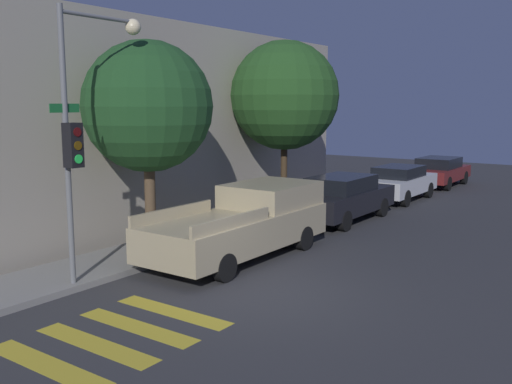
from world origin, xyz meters
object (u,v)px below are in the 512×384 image
Objects in this scene: traffic_light_pole at (85,114)px; tree_midblock at (284,96)px; pickup_truck at (245,222)px; sedan_far_end at (439,171)px; sedan_near_corner at (343,197)px; sedan_middle at (399,182)px; tree_near_corner at (148,107)px.

tree_midblock is (8.85, 0.77, 0.48)m from traffic_light_pole.
pickup_truck is 0.92× the size of tree_midblock.
tree_midblock is (-10.52, 2.04, 3.43)m from sedan_far_end.
sedan_near_corner is 5.05m from sedan_middle.
sedan_far_end is 17.27m from tree_near_corner.
tree_near_corner is at bearing -180.00° from tree_midblock.
traffic_light_pole is 1.07× the size of tree_near_corner.
tree_near_corner is at bearing 123.21° from pickup_truck.
sedan_far_end is (15.54, 0.00, -0.16)m from pickup_truck.
sedan_far_end is (19.38, -1.27, -2.95)m from traffic_light_pole.
pickup_truck is at bearing -180.00° from sedan_middle.
tree_near_corner is (-16.88, 2.04, 3.07)m from sedan_far_end.
sedan_middle is at bearing 0.00° from sedan_near_corner.
pickup_truck reaches higher than sedan_middle.
sedan_middle is 12.40m from tree_near_corner.
tree_near_corner is (-11.85, 2.04, 3.05)m from sedan_middle.
sedan_near_corner reaches higher than sedan_far_end.
pickup_truck is (3.84, -1.27, -2.79)m from traffic_light_pole.
sedan_middle is (10.51, 0.00, -0.14)m from pickup_truck.
pickup_truck is 5.46m from sedan_near_corner.
sedan_near_corner is at bearing -180.00° from sedan_far_end.
sedan_far_end is (10.08, 0.00, -0.07)m from sedan_near_corner.
tree_midblock is (5.01, 2.04, 3.27)m from pickup_truck.
pickup_truck is at bearing -56.79° from tree_near_corner.
tree_midblock reaches higher than traffic_light_pole.
tree_near_corner reaches higher than sedan_middle.
tree_midblock reaches higher than pickup_truck.
sedan_middle reaches higher than sedan_far_end.
tree_midblock is at bearing 22.15° from pickup_truck.
traffic_light_pole is at bearing 172.21° from sedan_near_corner.
pickup_truck reaches higher than sedan_far_end.
tree_midblock reaches higher than sedan_far_end.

